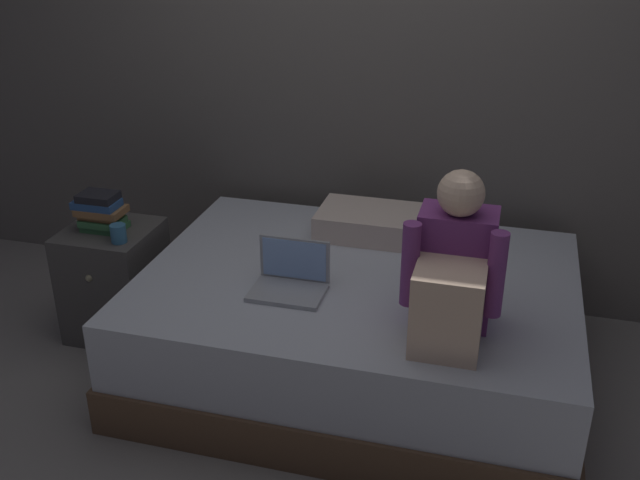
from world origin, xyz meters
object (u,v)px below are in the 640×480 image
laptop (290,279)px  mug (118,233)px  bed (357,325)px  pillow (374,223)px  person_sitting (453,275)px  book_stack (101,212)px  nightstand (115,281)px

laptop → mug: 0.92m
bed → pillow: (-0.02, 0.45, 0.34)m
person_sitting → laptop: 0.75m
bed → book_stack: size_ratio=8.24×
bed → mug: bearing=-176.2°
person_sitting → mug: (-1.62, 0.29, -0.15)m
bed → pillow: pillow is taller
nightstand → person_sitting: size_ratio=0.90×
pillow → laptop: bearing=-109.4°
person_sitting → pillow: size_ratio=1.17×
person_sitting → pillow: 0.96m
nightstand → laptop: (1.04, -0.26, 0.30)m
person_sitting → book_stack: (-1.77, 0.40, -0.10)m
bed → laptop: 0.47m
laptop → pillow: size_ratio=0.57×
nightstand → book_stack: (-0.02, -0.01, 0.39)m
person_sitting → mug: person_sitting is taller
pillow → book_stack: book_stack is taller
laptop → pillow: laptop is taller
pillow → book_stack: 1.37m
person_sitting → book_stack: person_sitting is taller
person_sitting → laptop: person_sitting is taller
bed → mug: size_ratio=22.22×
pillow → mug: size_ratio=6.22×
bed → mug: 1.23m
bed → person_sitting: bearing=-39.6°
person_sitting → mug: bearing=169.8°
laptop → pillow: 0.71m
book_stack → person_sitting: bearing=-12.7°
book_stack → mug: (0.15, -0.11, -0.05)m
laptop → person_sitting: bearing=-12.1°
bed → nightstand: nightstand is taller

